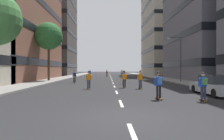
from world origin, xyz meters
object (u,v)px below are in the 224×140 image
streetlamp_right (178,54)px  skater_9 (74,76)px  skater_0 (203,85)px  skater_10 (107,73)px  parked_car_near (214,86)px  skater_11 (89,79)px  skater_5 (141,74)px  skater_2 (90,73)px  street_tree_near (49,36)px  skater_8 (124,78)px  skater_1 (122,73)px  skater_6 (159,84)px  skater_3 (140,79)px  skater_7 (123,76)px

streetlamp_right → skater_9: size_ratio=3.65×
skater_0 → skater_10: bearing=99.7°
parked_car_near → skater_11: skater_11 is taller
skater_10 → skater_5: bearing=-55.4°
skater_5 → skater_9: 14.99m
skater_2 → skater_5: 17.15m
street_tree_near → skater_8: street_tree_near is taller
street_tree_near → skater_9: street_tree_near is taller
street_tree_near → skater_8: (11.18, -10.67, -6.20)m
parked_car_near → skater_11: 10.80m
streetlamp_right → skater_8: 11.71m
skater_1 → skater_6: 32.14m
streetlamp_right → skater_6: 16.61m
skater_2 → skater_3: (7.92, -31.10, 0.00)m
skater_7 → skater_5: bearing=69.8°
streetlamp_right → skater_10: size_ratio=3.65×
skater_8 → parked_car_near: bearing=-41.0°
skater_1 → skater_11: (-5.20, -25.82, 0.00)m
skater_3 → skater_11: size_ratio=1.00×
skater_3 → skater_6: 6.34m
skater_3 → skater_5: same height
skater_6 → street_tree_near: bearing=125.2°
skater_0 → streetlamp_right: bearing=74.0°
skater_11 → skater_10: bearing=86.6°
skater_2 → skater_7: 26.02m
streetlamp_right → skater_3: (-7.02, -8.40, -3.15)m
skater_3 → skater_7: bearing=101.0°
skater_7 → skater_10: bearing=95.9°
skater_11 → skater_1: bearing=78.6°
street_tree_near → skater_5: size_ratio=5.21×
skater_7 → skater_9: 7.14m
parked_car_near → skater_7: bearing=119.7°
street_tree_near → skater_1: bearing=47.8°
skater_1 → skater_5: same height
streetlamp_right → skater_11: (-12.08, -8.43, -3.15)m
skater_1 → skater_6: same height
skater_0 → skater_6: size_ratio=1.00×
skater_2 → skater_6: size_ratio=1.00×
skater_1 → skater_11: 26.34m
skater_6 → skater_10: size_ratio=1.00×
streetlamp_right → skater_10: 22.30m
skater_5 → skater_10: size_ratio=1.00×
parked_car_near → skater_7: size_ratio=2.47×
skater_0 → skater_5: same height
skater_5 → skater_8: (-4.80, -17.13, 0.00)m
streetlamp_right → skater_9: streetlamp_right is taller
skater_6 → skater_7: same height
parked_car_near → skater_6: (-4.73, -1.89, 0.32)m
street_tree_near → skater_6: (12.72, -18.02, -6.17)m
street_tree_near → skater_11: street_tree_near is taller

